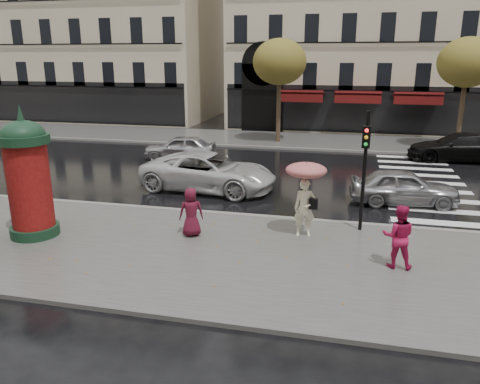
% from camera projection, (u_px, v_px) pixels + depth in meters
% --- Properties ---
extents(ground, '(160.00, 160.00, 0.00)m').
position_uv_depth(ground, '(252.00, 253.00, 13.70)').
color(ground, black).
rests_on(ground, ground).
extents(near_sidewalk, '(90.00, 7.00, 0.12)m').
position_uv_depth(near_sidewalk, '(248.00, 258.00, 13.21)').
color(near_sidewalk, '#474744').
rests_on(near_sidewalk, ground).
extents(far_sidewalk, '(90.00, 6.00, 0.12)m').
position_uv_depth(far_sidewalk, '(309.00, 141.00, 31.44)').
color(far_sidewalk, '#474744').
rests_on(far_sidewalk, ground).
extents(near_kerb, '(90.00, 0.25, 0.14)m').
position_uv_depth(near_kerb, '(269.00, 218.00, 16.48)').
color(near_kerb, slate).
rests_on(near_kerb, ground).
extents(far_kerb, '(90.00, 0.25, 0.14)m').
position_uv_depth(far_kerb, '(305.00, 149.00, 28.63)').
color(far_kerb, slate).
rests_on(far_kerb, ground).
extents(zebra_crossing, '(3.60, 11.75, 0.01)m').
position_uv_depth(zebra_crossing, '(423.00, 182.00, 21.35)').
color(zebra_crossing, silver).
rests_on(zebra_crossing, ground).
extents(tree_far_left, '(3.40, 3.40, 6.64)m').
position_uv_depth(tree_far_left, '(280.00, 62.00, 29.51)').
color(tree_far_left, '#38281C').
rests_on(tree_far_left, ground).
extents(tree_far_right, '(3.40, 3.40, 6.64)m').
position_uv_depth(tree_far_right, '(468.00, 63.00, 27.10)').
color(tree_far_right, '#38281C').
rests_on(tree_far_right, ground).
extents(woman_umbrella, '(1.25, 1.25, 2.41)m').
position_uv_depth(woman_umbrella, '(306.00, 187.00, 14.28)').
color(woman_umbrella, '#F4EDC9').
rests_on(woman_umbrella, near_sidewalk).
extents(woman_red, '(0.87, 0.69, 1.73)m').
position_uv_depth(woman_red, '(398.00, 236.00, 12.30)').
color(woman_red, '#B11547').
rests_on(woman_red, near_sidewalk).
extents(man_burgundy, '(0.89, 0.76, 1.55)m').
position_uv_depth(man_burgundy, '(191.00, 212.00, 14.51)').
color(man_burgundy, '#551123').
rests_on(man_burgundy, near_sidewalk).
extents(morris_column, '(1.51, 1.51, 4.08)m').
position_uv_depth(morris_column, '(28.00, 175.00, 14.23)').
color(morris_column, '#13321E').
rests_on(morris_column, near_sidewalk).
extents(traffic_light, '(0.25, 0.36, 3.84)m').
position_uv_depth(traffic_light, '(365.00, 160.00, 14.51)').
color(traffic_light, black).
rests_on(traffic_light, near_sidewalk).
extents(car_silver, '(4.18, 1.96, 1.38)m').
position_uv_depth(car_silver, '(404.00, 187.00, 18.04)').
color(car_silver, '#9F9FA3').
rests_on(car_silver, ground).
extents(car_white, '(6.02, 3.28, 1.60)m').
position_uv_depth(car_white, '(209.00, 172.00, 19.93)').
color(car_white, silver).
rests_on(car_white, ground).
extents(car_black, '(5.41, 2.43, 1.54)m').
position_uv_depth(car_black, '(459.00, 147.00, 25.48)').
color(car_black, black).
rests_on(car_black, ground).
extents(car_far_silver, '(4.15, 2.08, 1.36)m').
position_uv_depth(car_far_silver, '(180.00, 147.00, 25.88)').
color(car_far_silver, '#AAAAAF').
rests_on(car_far_silver, ground).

